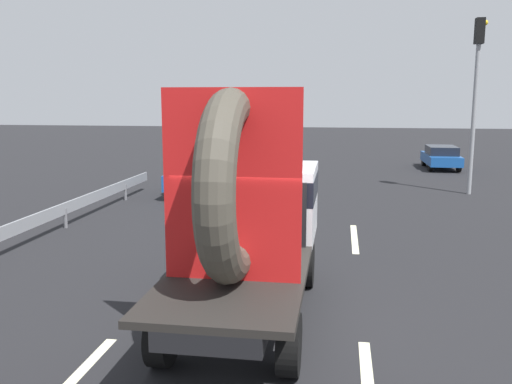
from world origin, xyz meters
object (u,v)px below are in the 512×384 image
Objects in this scene: oncoming_car at (441,157)px; traffic_light at (476,83)px; distant_sedan at (203,173)px; flatbed_truck at (251,213)px.

traffic_light is at bearing -92.02° from oncoming_car.
oncoming_car is at bearing 40.53° from distant_sedan.
distant_sedan is 0.68× the size of traffic_light.
flatbed_truck is 1.25× the size of distant_sedan.
oncoming_car is (10.22, 8.74, -0.13)m from distant_sedan.
traffic_light reaches higher than flatbed_truck.
flatbed_truck is 20.94m from oncoming_car.
traffic_light reaches higher than distant_sedan.
traffic_light is at bearing 63.11° from flatbed_truck.
distant_sedan is at bearing -139.47° from oncoming_car.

